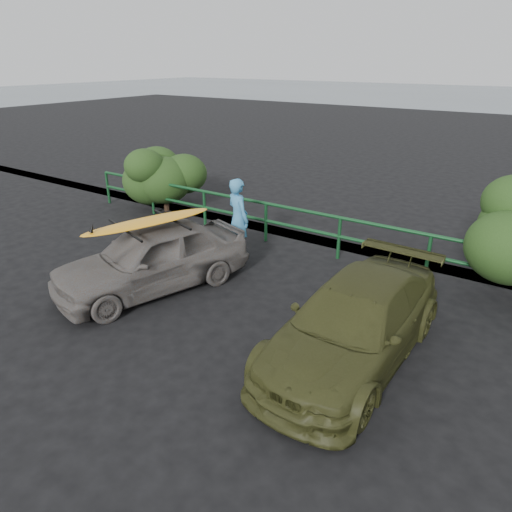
{
  "coord_description": "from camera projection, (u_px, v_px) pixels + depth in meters",
  "views": [
    {
      "loc": [
        4.84,
        -4.19,
        4.32
      ],
      "look_at": [
        0.61,
        2.14,
        1.01
      ],
      "focal_mm": 32.0,
      "sensor_mm": 36.0,
      "label": 1
    }
  ],
  "objects": [
    {
      "name": "guardrail",
      "position": [
        301.0,
        229.0,
        10.99
      ],
      "size": [
        14.0,
        0.08,
        1.04
      ],
      "primitive_type": null,
      "color": "#144721",
      "rests_on": "ground"
    },
    {
      "name": "sedan",
      "position": [
        152.0,
        257.0,
        9.07
      ],
      "size": [
        2.74,
        4.23,
        1.34
      ],
      "primitive_type": "imported",
      "rotation": [
        0.0,
        0.0,
        -0.32
      ],
      "color": "#635D59",
      "rests_on": "ground"
    },
    {
      "name": "shrub_left",
      "position": [
        166.0,
        179.0,
        13.54
      ],
      "size": [
        3.2,
        2.4,
        2.04
      ],
      "primitive_type": null,
      "color": "#274519",
      "rests_on": "ground"
    },
    {
      "name": "man",
      "position": [
        238.0,
        219.0,
        10.43
      ],
      "size": [
        0.81,
        0.69,
        1.88
      ],
      "primitive_type": "imported",
      "rotation": [
        0.0,
        0.0,
        2.71
      ],
      "color": "#3F8DBF",
      "rests_on": "ground"
    },
    {
      "name": "olive_vehicle",
      "position": [
        354.0,
        323.0,
        6.94
      ],
      "size": [
        1.85,
        4.28,
        1.23
      ],
      "primitive_type": "imported",
      "rotation": [
        0.0,
        0.0,
        -0.03
      ],
      "color": "#3B3D1A",
      "rests_on": "ground"
    },
    {
      "name": "ground",
      "position": [
        152.0,
        348.0,
        7.39
      ],
      "size": [
        80.0,
        80.0,
        0.0
      ],
      "primitive_type": "plane",
      "color": "black"
    },
    {
      "name": "surfboard",
      "position": [
        149.0,
        221.0,
        8.77
      ],
      "size": [
        1.35,
        2.69,
        0.08
      ],
      "primitive_type": "ellipsoid",
      "rotation": [
        0.0,
        0.0,
        -0.32
      ],
      "color": "#FFA51A",
      "rests_on": "roof_rack"
    },
    {
      "name": "roof_rack",
      "position": [
        149.0,
        225.0,
        8.8
      ],
      "size": [
        1.73,
        1.45,
        0.05
      ],
      "primitive_type": null,
      "rotation": [
        0.0,
        0.0,
        -0.32
      ],
      "color": "black",
      "rests_on": "sedan"
    }
  ]
}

